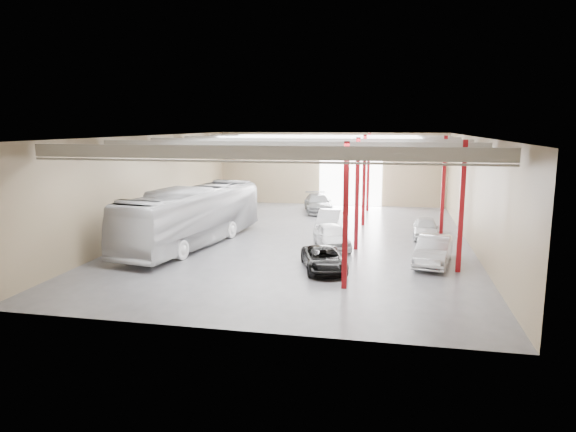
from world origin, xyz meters
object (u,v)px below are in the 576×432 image
(coach_bus, at_px, (192,216))
(car_row_b, at_px, (329,220))
(car_right_near, at_px, (433,250))
(car_row_c, at_px, (318,203))
(black_sedan, at_px, (324,259))
(car_right_far, at_px, (426,228))
(car_row_a, at_px, (332,236))

(coach_bus, xyz_separation_m, car_row_b, (8.20, 6.26, -1.14))
(car_row_b, relative_size, car_right_near, 0.95)
(coach_bus, relative_size, car_row_b, 2.95)
(car_row_b, height_order, car_row_c, car_row_c)
(coach_bus, bearing_deg, black_sedan, -15.78)
(black_sedan, xyz_separation_m, car_right_far, (5.87, 9.41, 0.08))
(black_sedan, bearing_deg, car_row_a, 75.57)
(coach_bus, xyz_separation_m, car_row_a, (8.99, 0.87, -1.13))
(car_right_far, bearing_deg, car_right_near, -88.82)
(car_row_a, distance_m, car_right_near, 6.66)
(car_row_c, height_order, car_right_far, car_row_c)
(car_row_a, xyz_separation_m, car_right_near, (6.05, -2.80, 0.03))
(car_right_near, xyz_separation_m, car_right_far, (0.00, 7.01, -0.09))
(car_row_a, xyz_separation_m, car_row_c, (-2.78, 13.42, 0.02))
(car_row_c, bearing_deg, car_right_far, -59.86)
(coach_bus, relative_size, car_row_a, 3.01)
(car_row_c, height_order, car_right_near, car_right_near)
(car_row_a, relative_size, car_row_c, 0.83)
(car_row_a, xyz_separation_m, car_right_far, (6.05, 4.21, -0.06))
(car_right_near, bearing_deg, black_sedan, -146.79)
(black_sedan, relative_size, car_row_c, 0.82)
(coach_bus, xyz_separation_m, black_sedan, (9.18, -4.33, -1.27))
(car_right_near, bearing_deg, car_row_c, 129.51)
(car_right_near, bearing_deg, car_right_far, 100.94)
(car_row_a, bearing_deg, car_row_b, 79.08)
(car_row_b, bearing_deg, coach_bus, -143.01)
(car_row_a, distance_m, car_row_c, 13.70)
(coach_bus, distance_m, car_row_a, 9.11)
(coach_bus, height_order, car_row_c, coach_bus)
(car_row_b, distance_m, car_right_near, 10.67)
(car_row_a, bearing_deg, car_row_c, 82.45)
(car_row_a, distance_m, car_right_far, 7.37)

